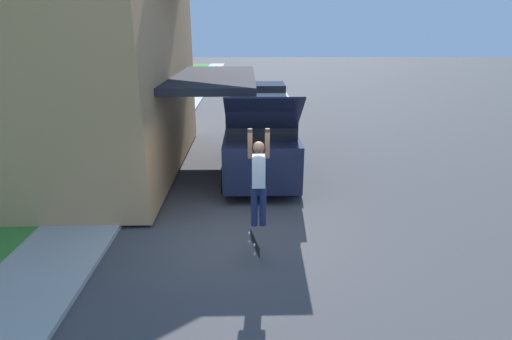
# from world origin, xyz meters

# --- Properties ---
(ground_plane) EXTENTS (120.00, 120.00, 0.00)m
(ground_plane) POSITION_xyz_m (0.00, 0.00, 0.00)
(ground_plane) COLOR #3D3D3F
(lawn) EXTENTS (10.00, 80.00, 0.08)m
(lawn) POSITION_xyz_m (-8.00, 6.00, 0.04)
(lawn) COLOR #387F2D
(lawn) RESTS_ON ground_plane
(sidewalk) EXTENTS (1.80, 80.00, 0.10)m
(sidewalk) POSITION_xyz_m (-3.60, 6.00, 0.05)
(sidewalk) COLOR #9E9E99
(sidewalk) RESTS_ON ground_plane
(lawn_tree_near) EXTENTS (3.25, 3.25, 5.92)m
(lawn_tree_near) POSITION_xyz_m (-4.99, 2.92, 4.34)
(lawn_tree_near) COLOR brown
(lawn_tree_near) RESTS_ON lawn
(suv_parked) EXTENTS (2.17, 5.70, 2.92)m
(suv_parked) POSITION_xyz_m (0.57, 3.94, 1.18)
(suv_parked) COLOR black
(suv_parked) RESTS_ON ground_plane
(car_down_street) EXTENTS (1.98, 4.24, 1.38)m
(car_down_street) POSITION_xyz_m (1.51, 15.27, 0.68)
(car_down_street) COLOR silver
(car_down_street) RESTS_ON ground_plane
(skateboarder) EXTENTS (0.41, 0.23, 1.96)m
(skateboarder) POSITION_xyz_m (0.40, -0.68, 1.62)
(skateboarder) COLOR #192347
(skateboarder) RESTS_ON ground_plane
(skateboard) EXTENTS (0.21, 0.76, 0.25)m
(skateboard) POSITION_xyz_m (0.32, -0.90, 0.33)
(skateboard) COLOR black
(skateboard) RESTS_ON ground_plane
(fire_hydrant) EXTENTS (0.20, 0.20, 0.65)m
(fire_hydrant) POSITION_xyz_m (-3.51, 0.91, 0.42)
(fire_hydrant) COLOR #99999E
(fire_hydrant) RESTS_ON sidewalk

